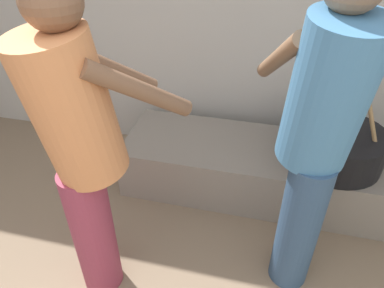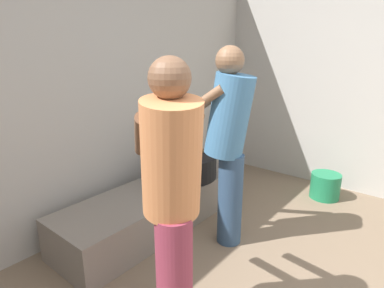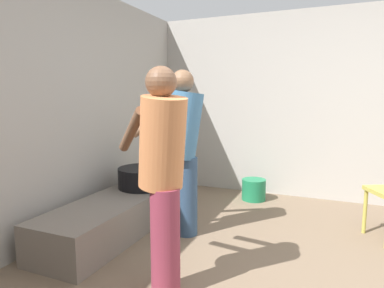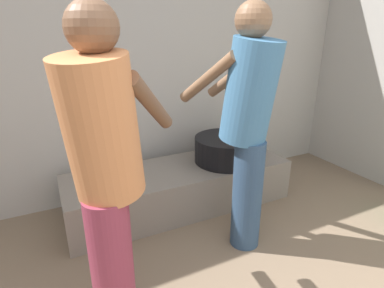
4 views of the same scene
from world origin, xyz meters
TOP-DOWN VIEW (x-y plane):
  - block_enclosure_rear at (0.00, 2.64)m, footprint 5.60×0.20m
  - hearth_ledge at (0.67, 2.12)m, footprint 1.86×0.60m
  - cooking_pot_main at (1.09, 2.08)m, footprint 0.54×0.54m
  - cook_in_blue_shirt at (0.86, 1.49)m, footprint 0.50×0.72m
  - cook_in_orange_shirt at (-0.07, 1.22)m, footprint 0.66×0.70m

SIDE VIEW (x-z plane):
  - hearth_ledge at x=0.67m, z-range 0.00..0.35m
  - cooking_pot_main at x=1.09m, z-range 0.13..0.80m
  - cook_in_orange_shirt at x=-0.07m, z-range 0.11..1.64m
  - cook_in_blue_shirt at x=0.86m, z-range 0.11..1.70m
  - block_enclosure_rear at x=0.00m, z-range 0.00..2.44m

